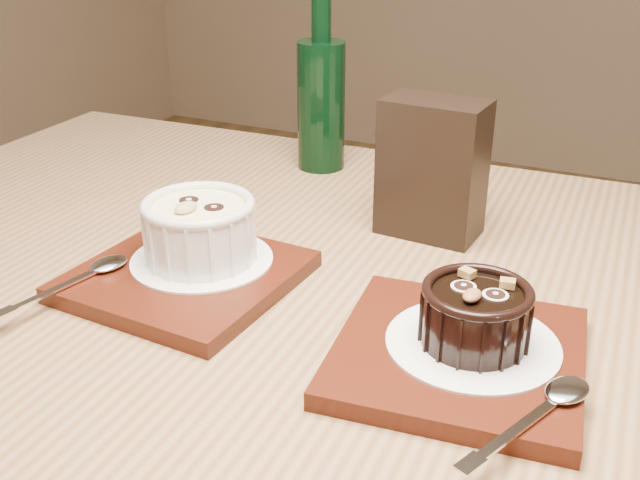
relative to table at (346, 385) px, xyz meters
The scene contains 11 objects.
table is the anchor object (origin of this frame).
tray_left 0.18m from the table, 165.79° to the right, with size 0.18×0.18×0.01m, color #45170B.
doily_left 0.18m from the table, behind, with size 0.13×0.13×0.00m, color white.
ramekin_white 0.20m from the table, behind, with size 0.10×0.10×0.06m.
spoon_left 0.26m from the table, 155.29° to the right, with size 0.03×0.13×0.01m, color white, non-canonical shape.
tray_right 0.16m from the table, 24.77° to the right, with size 0.18×0.18×0.01m, color #45170B.
doily_right 0.17m from the table, 19.81° to the right, with size 0.13×0.13×0.00m, color white.
ramekin_dark 0.19m from the table, 19.80° to the right, with size 0.08×0.08×0.05m.
spoon_right 0.24m from the table, 30.93° to the right, with size 0.03×0.13×0.01m, color white, non-canonical shape.
condiment_stand 0.23m from the table, 83.64° to the left, with size 0.10×0.06×0.14m, color black.
green_bottle 0.39m from the table, 119.42° to the left, with size 0.06×0.06×0.22m.
Camera 1 is at (0.34, -0.60, 1.07)m, focal length 42.00 mm.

